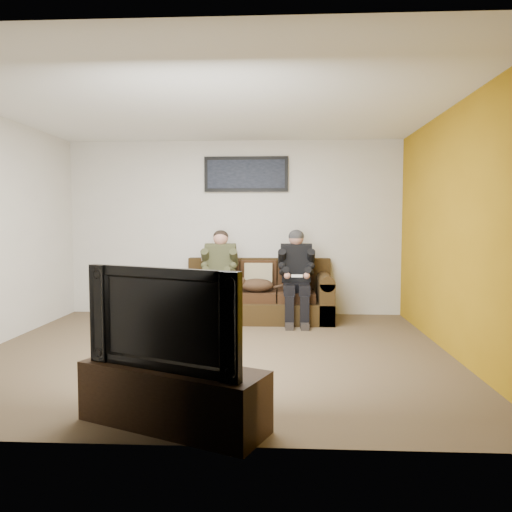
# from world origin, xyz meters

# --- Properties ---
(floor) EXTENTS (5.00, 5.00, 0.00)m
(floor) POSITION_xyz_m (0.00, 0.00, 0.00)
(floor) COLOR brown
(floor) RESTS_ON ground
(ceiling) EXTENTS (5.00, 5.00, 0.00)m
(ceiling) POSITION_xyz_m (0.00, 0.00, 2.60)
(ceiling) COLOR silver
(ceiling) RESTS_ON ground
(wall_back) EXTENTS (5.00, 0.00, 5.00)m
(wall_back) POSITION_xyz_m (0.00, 2.25, 1.30)
(wall_back) COLOR beige
(wall_back) RESTS_ON ground
(wall_front) EXTENTS (5.00, 0.00, 5.00)m
(wall_front) POSITION_xyz_m (0.00, -2.25, 1.30)
(wall_front) COLOR beige
(wall_front) RESTS_ON ground
(wall_right) EXTENTS (0.00, 4.50, 4.50)m
(wall_right) POSITION_xyz_m (2.50, 0.00, 1.30)
(wall_right) COLOR beige
(wall_right) RESTS_ON ground
(accent_wall_right) EXTENTS (0.00, 4.50, 4.50)m
(accent_wall_right) POSITION_xyz_m (2.49, 0.00, 1.30)
(accent_wall_right) COLOR #AC7D11
(accent_wall_right) RESTS_ON ground
(sofa) EXTENTS (2.09, 0.90, 0.85)m
(sofa) POSITION_xyz_m (0.38, 1.82, 0.32)
(sofa) COLOR #33230F
(sofa) RESTS_ON ground
(throw_pillow) EXTENTS (0.40, 0.19, 0.40)m
(throw_pillow) POSITION_xyz_m (0.38, 1.86, 0.61)
(throw_pillow) COLOR #968562
(throw_pillow) RESTS_ON sofa
(throw_blanket) EXTENTS (0.43, 0.21, 0.08)m
(throw_blanket) POSITION_xyz_m (-0.25, 2.09, 0.85)
(throw_blanket) COLOR tan
(throw_blanket) RESTS_ON sofa
(person_left) EXTENTS (0.51, 0.87, 1.27)m
(person_left) POSITION_xyz_m (-0.16, 1.65, 0.71)
(person_left) COLOR #79604C
(person_left) RESTS_ON sofa
(person_right) EXTENTS (0.51, 0.86, 1.28)m
(person_right) POSITION_xyz_m (0.92, 1.65, 0.71)
(person_right) COLOR black
(person_right) RESTS_ON sofa
(cat) EXTENTS (0.66, 0.26, 0.24)m
(cat) POSITION_xyz_m (0.35, 1.61, 0.52)
(cat) COLOR #4E331E
(cat) RESTS_ON sofa
(framed_poster) EXTENTS (1.25, 0.05, 0.52)m
(framed_poster) POSITION_xyz_m (0.18, 2.22, 2.10)
(framed_poster) COLOR black
(framed_poster) RESTS_ON wall_back
(tv_stand) EXTENTS (1.38, 0.92, 0.42)m
(tv_stand) POSITION_xyz_m (-0.02, -1.95, 0.21)
(tv_stand) COLOR black
(tv_stand) RESTS_ON ground
(television) EXTENTS (1.15, 0.62, 0.68)m
(television) POSITION_xyz_m (-0.02, -1.95, 0.76)
(television) COLOR black
(television) RESTS_ON tv_stand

